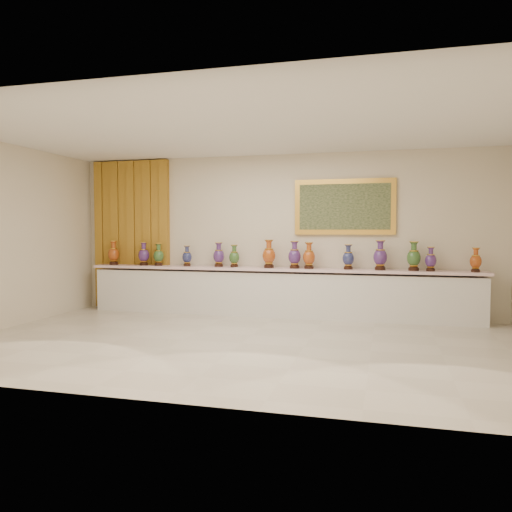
{
  "coord_description": "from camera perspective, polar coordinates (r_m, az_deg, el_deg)",
  "views": [
    {
      "loc": [
        1.96,
        -6.67,
        1.6
      ],
      "look_at": [
        -0.24,
        1.7,
        1.14
      ],
      "focal_mm": 35.0,
      "sensor_mm": 36.0,
      "label": 1
    }
  ],
  "objects": [
    {
      "name": "ground",
      "position": [
        7.13,
        -1.66,
        -9.93
      ],
      "size": [
        8.0,
        8.0,
        0.0
      ],
      "primitive_type": "plane",
      "color": "beige",
      "rests_on": "ground"
    },
    {
      "name": "room",
      "position": [
        10.08,
        -10.61,
        2.87
      ],
      "size": [
        8.0,
        8.0,
        8.0
      ],
      "color": "beige",
      "rests_on": "ground"
    },
    {
      "name": "counter",
      "position": [
        9.23,
        2.33,
        -4.23
      ],
      "size": [
        7.28,
        0.48,
        0.9
      ],
      "color": "white",
      "rests_on": "ground"
    },
    {
      "name": "vase_0",
      "position": [
        10.37,
        -15.96,
        0.22
      ],
      "size": [
        0.24,
        0.24,
        0.48
      ],
      "rotation": [
        0.0,
        0.0,
        0.1
      ],
      "color": "black",
      "rests_on": "counter"
    },
    {
      "name": "vase_1",
      "position": [
        10.05,
        -12.7,
        0.12
      ],
      "size": [
        0.27,
        0.27,
        0.46
      ],
      "rotation": [
        0.0,
        0.0,
        0.36
      ],
      "color": "black",
      "rests_on": "counter"
    },
    {
      "name": "vase_2",
      "position": [
        9.93,
        -11.07,
        0.04
      ],
      "size": [
        0.21,
        0.21,
        0.43
      ],
      "rotation": [
        0.0,
        0.0,
        -0.04
      ],
      "color": "black",
      "rests_on": "counter"
    },
    {
      "name": "vase_3",
      "position": [
        9.7,
        -7.89,
        -0.1
      ],
      "size": [
        0.23,
        0.23,
        0.39
      ],
      "rotation": [
        0.0,
        0.0,
        0.35
      ],
      "color": "black",
      "rests_on": "counter"
    },
    {
      "name": "vase_4",
      "position": [
        9.49,
        -4.28,
        0.03
      ],
      "size": [
        0.24,
        0.24,
        0.46
      ],
      "rotation": [
        0.0,
        0.0,
        -0.14
      ],
      "color": "black",
      "rests_on": "counter"
    },
    {
      "name": "vase_5",
      "position": [
        9.32,
        -2.5,
        -0.13
      ],
      "size": [
        0.24,
        0.24,
        0.42
      ],
      "rotation": [
        0.0,
        0.0,
        -0.31
      ],
      "color": "black",
      "rests_on": "counter"
    },
    {
      "name": "vase_6",
      "position": [
        9.15,
        1.49,
        0.09
      ],
      "size": [
        0.31,
        0.31,
        0.52
      ],
      "rotation": [
        0.0,
        0.0,
        0.41
      ],
      "color": "black",
      "rests_on": "counter"
    },
    {
      "name": "vase_7",
      "position": [
        9.05,
        4.43,
        -0.02
      ],
      "size": [
        0.24,
        0.24,
        0.49
      ],
      "rotation": [
        0.0,
        0.0,
        -0.06
      ],
      "color": "black",
      "rests_on": "counter"
    },
    {
      "name": "vase_8",
      "position": [
        9.0,
        6.07,
        -0.1
      ],
      "size": [
        0.24,
        0.24,
        0.47
      ],
      "rotation": [
        0.0,
        0.0,
        0.08
      ],
      "color": "black",
      "rests_on": "counter"
    },
    {
      "name": "vase_9",
      "position": [
        8.97,
        10.5,
        -0.24
      ],
      "size": [
        0.26,
        0.26,
        0.44
      ],
      "rotation": [
        0.0,
        0.0,
        0.35
      ],
      "color": "black",
      "rests_on": "counter"
    },
    {
      "name": "vase_10",
      "position": [
        8.93,
        14.01,
        -0.08
      ],
      "size": [
        0.27,
        0.27,
        0.52
      ],
      "rotation": [
        0.0,
        0.0,
        0.16
      ],
      "color": "black",
      "rests_on": "counter"
    },
    {
      "name": "vase_11",
      "position": [
        8.94,
        17.58,
        -0.17
      ],
      "size": [
        0.28,
        0.28,
        0.5
      ],
      "rotation": [
        0.0,
        0.0,
        -0.27
      ],
      "color": "black",
      "rests_on": "counter"
    },
    {
      "name": "vase_12",
      "position": [
        8.93,
        19.34,
        -0.46
      ],
      "size": [
        0.22,
        0.22,
        0.41
      ],
      "rotation": [
        0.0,
        0.0,
        0.2
      ],
      "color": "black",
      "rests_on": "counter"
    },
    {
      "name": "vase_13",
      "position": [
        9.01,
        23.81,
        -0.54
      ],
      "size": [
        0.22,
        0.22,
        0.4
      ],
      "rotation": [
        0.0,
        0.0,
        -0.23
      ],
      "color": "black",
      "rests_on": "counter"
    },
    {
      "name": "label_card",
      "position": [
        9.23,
        -2.21,
        -1.32
      ],
      "size": [
        0.1,
        0.06,
        0.0
      ],
      "primitive_type": "cube",
      "color": "white",
      "rests_on": "counter"
    }
  ]
}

